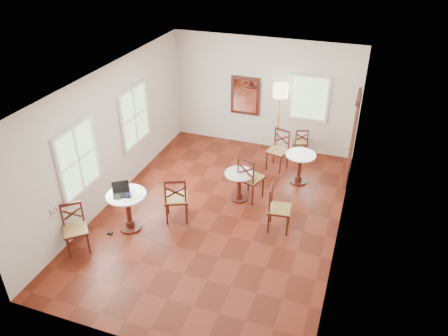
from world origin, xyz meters
name	(u,v)px	position (x,y,z in m)	size (l,w,h in m)	color
ground	(219,214)	(0.00, 0.00, 0.00)	(7.00, 7.00, 0.00)	#601D10
room_shell	(221,130)	(-0.06, 0.27, 1.89)	(5.02, 7.02, 3.01)	silver
cafe_table_near	(128,207)	(-1.59, -1.06, 0.52)	(0.80, 0.80, 0.84)	#461811
cafe_table_mid	(239,183)	(0.22, 0.69, 0.43)	(0.66, 0.66, 0.70)	#461811
cafe_table_back	(300,165)	(1.36, 1.88, 0.47)	(0.72, 0.72, 0.76)	#461811
chair_near_a	(176,198)	(-0.79, -0.46, 0.54)	(0.65, 0.65, 1.08)	#461811
chair_near_b	(75,229)	(-2.21, -1.96, 0.49)	(0.64, 0.64, 0.98)	#461811
chair_mid_a	(250,178)	(0.44, 0.81, 0.54)	(0.64, 0.64, 1.09)	#461811
chair_mid_b	(278,208)	(1.29, -0.06, 0.50)	(0.51, 0.51, 1.01)	#461811
chair_back_a	(300,142)	(1.13, 3.22, 0.41)	(0.48, 0.48, 0.81)	#461811
chair_back_b	(278,150)	(0.72, 2.37, 0.51)	(0.58, 0.58, 1.03)	#461811
floor_lamp	(280,95)	(0.52, 3.15, 1.65)	(0.38, 0.38, 1.95)	#BF8C3F
laptop	(121,191)	(-1.68, -1.08, 0.90)	(0.44, 0.42, 0.24)	black
mouse	(125,190)	(-1.67, -0.94, 0.86)	(0.10, 0.06, 0.04)	black
navy_mug	(128,195)	(-1.48, -1.15, 0.89)	(0.12, 0.08, 0.10)	black
water_glass	(118,198)	(-1.62, -1.28, 0.89)	(0.06, 0.06, 0.10)	white
power_adapter	(110,233)	(-1.88, -1.38, 0.02)	(0.11, 0.06, 0.04)	black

